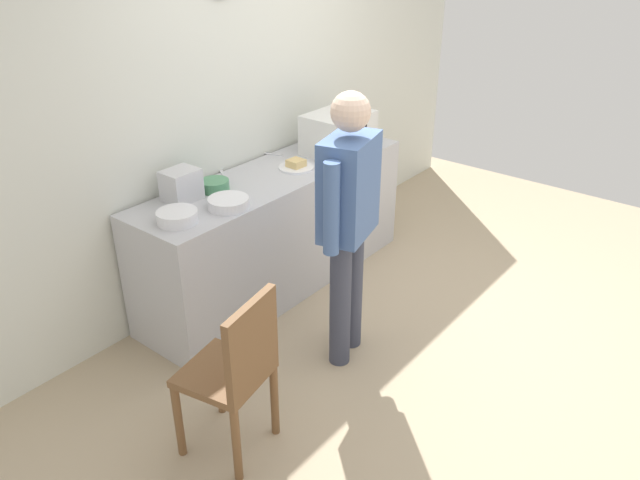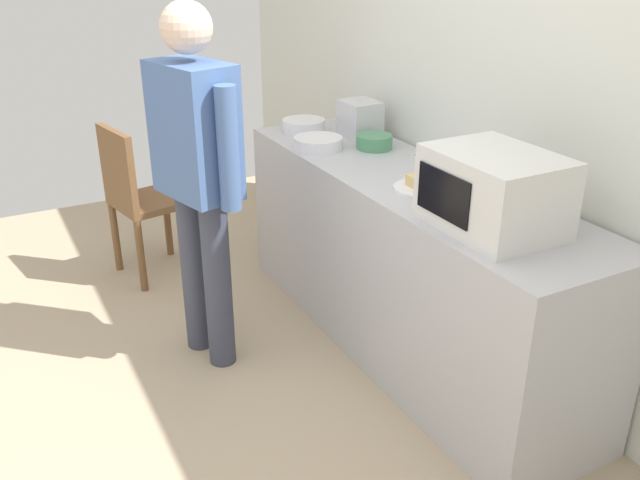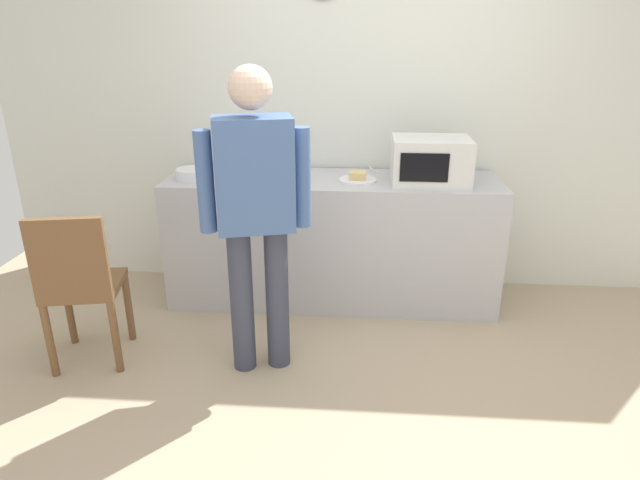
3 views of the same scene
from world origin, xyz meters
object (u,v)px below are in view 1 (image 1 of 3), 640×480
(mixing_bowl, at_px, (228,203))
(sandwich_plate, at_px, (296,166))
(salad_bowl, at_px, (177,217))
(wooden_chair, at_px, (236,369))
(microwave, at_px, (338,133))
(person_standing, at_px, (348,213))
(fork_utensil, at_px, (272,154))
(spoon_utensil, at_px, (223,174))
(cereal_bowl, at_px, (215,185))
(toaster, at_px, (181,185))

(mixing_bowl, bearing_deg, sandwich_plate, 8.24)
(sandwich_plate, relative_size, salad_bowl, 1.04)
(wooden_chair, bearing_deg, mixing_bowl, 46.58)
(microwave, height_order, person_standing, person_standing)
(person_standing, xyz_separation_m, wooden_chair, (-1.00, -0.06, -0.47))
(fork_utensil, distance_m, spoon_utensil, 0.52)
(mixing_bowl, bearing_deg, microwave, 4.19)
(fork_utensil, height_order, spoon_utensil, same)
(fork_utensil, bearing_deg, sandwich_plate, -107.32)
(salad_bowl, bearing_deg, sandwich_plate, 1.44)
(fork_utensil, relative_size, person_standing, 0.10)
(microwave, relative_size, cereal_bowl, 2.61)
(fork_utensil, bearing_deg, toaster, -172.48)
(salad_bowl, bearing_deg, spoon_utensil, 26.60)
(salad_bowl, bearing_deg, mixing_bowl, -14.10)
(mixing_bowl, bearing_deg, cereal_bowl, 63.72)
(person_standing, bearing_deg, salad_bowl, 125.01)
(sandwich_plate, bearing_deg, person_standing, -121.88)
(microwave, height_order, cereal_bowl, microwave)
(salad_bowl, distance_m, mixing_bowl, 0.35)
(cereal_bowl, relative_size, wooden_chair, 0.20)
(microwave, xyz_separation_m, wooden_chair, (-2.01, -0.90, -0.53))
(microwave, relative_size, sandwich_plate, 1.98)
(microwave, xyz_separation_m, fork_utensil, (-0.37, 0.35, -0.15))
(microwave, relative_size, toaster, 2.27)
(salad_bowl, xyz_separation_m, fork_utensil, (1.21, 0.36, -0.03))
(cereal_bowl, bearing_deg, salad_bowl, -158.71)
(sandwich_plate, relative_size, spoon_utensil, 1.49)
(toaster, relative_size, spoon_utensil, 1.29)
(fork_utensil, distance_m, wooden_chair, 2.09)
(toaster, xyz_separation_m, spoon_utensil, (0.46, 0.12, -0.10))
(sandwich_plate, height_order, mixing_bowl, sandwich_plate)
(sandwich_plate, height_order, fork_utensil, sandwich_plate)
(mixing_bowl, xyz_separation_m, fork_utensil, (0.88, 0.44, -0.03))
(sandwich_plate, bearing_deg, microwave, -2.51)
(cereal_bowl, distance_m, fork_utensil, 0.77)
(wooden_chair, bearing_deg, toaster, 59.45)
(mixing_bowl, height_order, spoon_utensil, mixing_bowl)
(sandwich_plate, height_order, person_standing, person_standing)
(microwave, distance_m, fork_utensil, 0.53)
(microwave, xyz_separation_m, mixing_bowl, (-1.25, -0.09, -0.12))
(fork_utensil, bearing_deg, salad_bowl, -163.44)
(toaster, xyz_separation_m, wooden_chair, (-0.66, -1.12, -0.48))
(cereal_bowl, distance_m, toaster, 0.25)
(cereal_bowl, distance_m, mixing_bowl, 0.30)
(microwave, bearing_deg, mixing_bowl, -175.81)
(spoon_utensil, xyz_separation_m, person_standing, (-0.12, -1.17, 0.09))
(sandwich_plate, bearing_deg, wooden_chair, -149.16)
(fork_utensil, bearing_deg, mixing_bowl, -153.12)
(cereal_bowl, bearing_deg, wooden_chair, -129.83)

